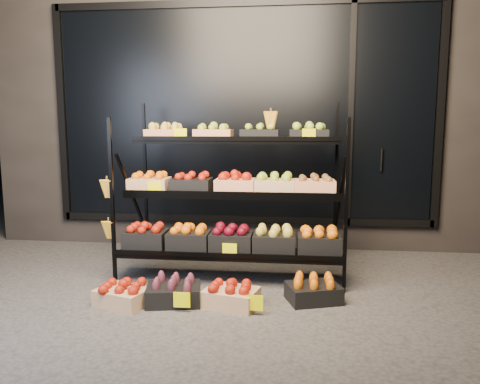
# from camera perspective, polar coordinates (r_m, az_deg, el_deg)

# --- Properties ---
(ground) EXTENTS (24.00, 24.00, 0.00)m
(ground) POSITION_cam_1_polar(r_m,az_deg,el_deg) (4.08, -2.03, -12.43)
(ground) COLOR #514F4C
(ground) RESTS_ON ground
(building) EXTENTS (6.00, 2.08, 3.50)m
(building) POSITION_cam_1_polar(r_m,az_deg,el_deg) (6.40, 1.31, 11.02)
(building) COLOR #2D2826
(building) RESTS_ON ground
(display_rack) EXTENTS (2.18, 1.02, 1.68)m
(display_rack) POSITION_cam_1_polar(r_m,az_deg,el_deg) (4.46, -1.06, -0.18)
(display_rack) COLOR black
(display_rack) RESTS_ON ground
(tag_floor_a) EXTENTS (0.13, 0.01, 0.12)m
(tag_floor_a) POSITION_cam_1_polar(r_m,az_deg,el_deg) (3.74, -7.10, -13.49)
(tag_floor_a) COLOR #F7EE00
(tag_floor_a) RESTS_ON ground
(tag_floor_b) EXTENTS (0.13, 0.01, 0.12)m
(tag_floor_b) POSITION_cam_1_polar(r_m,az_deg,el_deg) (3.66, 1.78, -13.95)
(tag_floor_b) COLOR #F7EE00
(tag_floor_b) RESTS_ON ground
(floor_crate_left) EXTENTS (0.47, 0.40, 0.20)m
(floor_crate_left) POSITION_cam_1_polar(r_m,az_deg,el_deg) (3.95, -14.11, -11.94)
(floor_crate_left) COLOR #DAAC7E
(floor_crate_left) RESTS_ON ground
(floor_crate_midleft) EXTENTS (0.48, 0.39, 0.21)m
(floor_crate_midleft) POSITION_cam_1_polar(r_m,az_deg,el_deg) (3.91, -8.11, -11.89)
(floor_crate_midleft) COLOR black
(floor_crate_midleft) RESTS_ON ground
(floor_crate_midright) EXTENTS (0.47, 0.39, 0.20)m
(floor_crate_midright) POSITION_cam_1_polar(r_m,az_deg,el_deg) (3.82, -1.09, -12.38)
(floor_crate_midright) COLOR #DAAC7E
(floor_crate_midright) RESTS_ON ground
(floor_crate_right) EXTENTS (0.49, 0.42, 0.21)m
(floor_crate_right) POSITION_cam_1_polar(r_m,az_deg,el_deg) (3.96, 8.94, -11.70)
(floor_crate_right) COLOR black
(floor_crate_right) RESTS_ON ground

